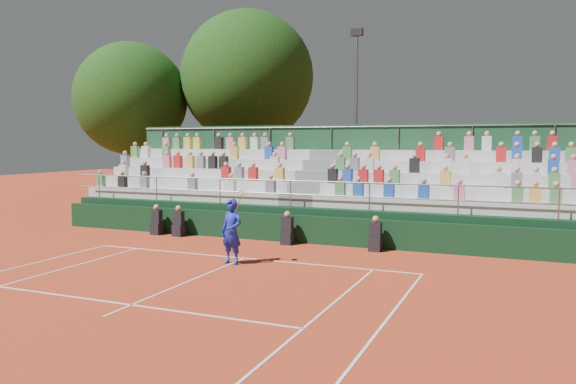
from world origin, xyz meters
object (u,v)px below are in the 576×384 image
at_px(tree_west, 131,99).
at_px(tree_east, 247,78).
at_px(tennis_player, 232,232).
at_px(floodlight_mast, 356,108).

xyz_separation_m(tree_west, tree_east, (6.11, 2.83, 1.24)).
bearing_deg(tree_east, tree_west, -155.11).
relative_size(tennis_player, floodlight_mast, 0.24).
bearing_deg(floodlight_mast, tree_west, -175.78).
height_order(tree_west, floodlight_mast, tree_west).
bearing_deg(tennis_player, tree_west, 137.31).
distance_m(tree_west, tree_east, 6.85).
relative_size(tree_west, tree_east, 0.83).
height_order(tree_east, floodlight_mast, tree_east).
xyz_separation_m(tennis_player, tree_west, (-13.19, 12.17, 5.15)).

